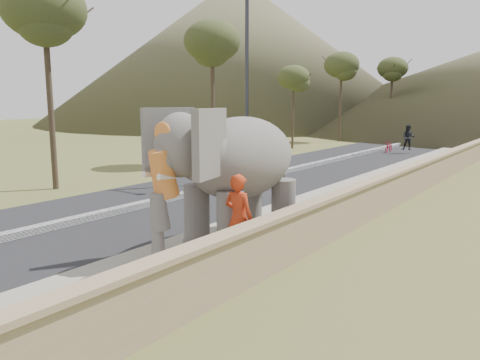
# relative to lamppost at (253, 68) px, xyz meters

# --- Properties ---
(ground) EXTENTS (160.00, 160.00, 0.00)m
(ground) POSITION_rel_lamppost_xyz_m (4.69, -11.35, -4.87)
(ground) COLOR olive
(ground) RESTS_ON ground
(road) EXTENTS (7.00, 120.00, 0.03)m
(road) POSITION_rel_lamppost_xyz_m (-0.31, -1.35, -4.86)
(road) COLOR black
(road) RESTS_ON ground
(median) EXTENTS (0.35, 120.00, 0.22)m
(median) POSITION_rel_lamppost_xyz_m (-0.31, -1.35, -4.76)
(median) COLOR black
(median) RESTS_ON ground
(walkway) EXTENTS (3.00, 120.00, 0.15)m
(walkway) POSITION_rel_lamppost_xyz_m (4.69, -1.35, -4.80)
(walkway) COLOR #9E9687
(walkway) RESTS_ON ground
(parapet) EXTENTS (0.30, 120.00, 1.10)m
(parapet) POSITION_rel_lamppost_xyz_m (6.34, -1.35, -4.32)
(parapet) COLOR tan
(parapet) RESTS_ON ground
(lamppost) EXTENTS (1.76, 0.36, 8.00)m
(lamppost) POSITION_rel_lamppost_xyz_m (0.00, 0.00, 0.00)
(lamppost) COLOR #29282D
(lamppost) RESTS_ON ground
(signboard) EXTENTS (0.60, 0.08, 2.40)m
(signboard) POSITION_rel_lamppost_xyz_m (0.19, -0.51, -3.23)
(signboard) COLOR #2D2D33
(signboard) RESTS_ON ground
(hill_left) EXTENTS (60.00, 60.00, 22.00)m
(hill_left) POSITION_rel_lamppost_xyz_m (-33.31, 43.65, 6.13)
(hill_left) COLOR brown
(hill_left) RESTS_ON ground
(elephant_and_man) EXTENTS (2.64, 4.62, 3.20)m
(elephant_and_man) POSITION_rel_lamppost_xyz_m (4.71, -7.25, -3.13)
(elephant_and_man) COLOR slate
(elephant_and_man) RESTS_ON ground
(motorcyclist) EXTENTS (2.04, 1.59, 1.96)m
(motorcyclist) POSITION_rel_lamppost_xyz_m (1.38, 15.50, -4.07)
(motorcyclist) COLOR maroon
(motorcyclist) RESTS_ON ground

